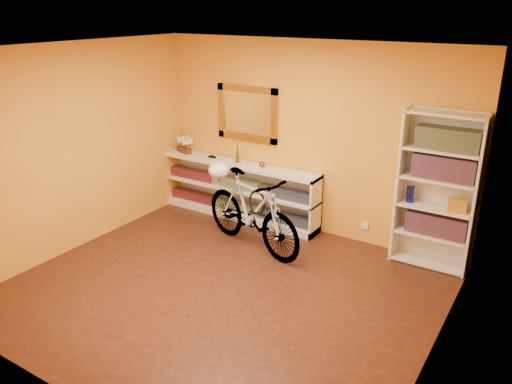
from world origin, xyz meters
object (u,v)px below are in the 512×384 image
Objects in this scene: console_unit at (237,190)px; helmet at (219,170)px; bookcase at (437,192)px; bicycle at (252,211)px.

helmet is (0.10, -0.58, 0.48)m from console_unit.
bicycle is at bearing -159.18° from bookcase.
console_unit is 1.48× the size of bicycle.
bicycle reaches higher than console_unit.
console_unit is 0.76m from helmet.
bookcase is at bearing -53.32° from bicycle.
bookcase is 2.78m from helmet.
bookcase is at bearing 0.51° from console_unit.
bookcase reaches higher than helmet.
bicycle is 6.12× the size of helmet.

